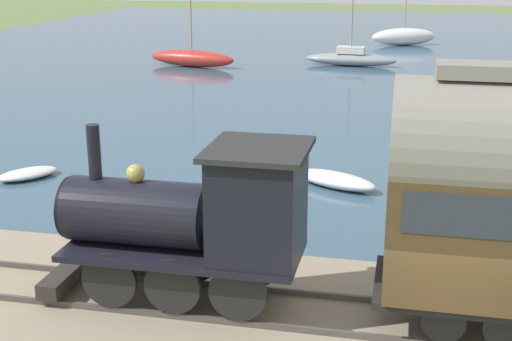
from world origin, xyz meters
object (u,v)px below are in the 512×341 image
object	(u,v)px
sailboat_gray	(351,58)
sailboat_white	(404,36)
rowboat_near_shore	(335,180)
steam_locomotive	(198,215)
rowboat_far_out	(28,174)
sailboat_red	(192,58)
rowboat_mid_harbor	(468,172)

from	to	relation	value
sailboat_gray	sailboat_white	distance (m)	12.53
sailboat_white	rowboat_near_shore	bearing A→B (deg)	154.03
steam_locomotive	rowboat_near_shore	xyz separation A→B (m)	(9.57, -1.63, -2.18)
sailboat_white	rowboat_far_out	world-z (taller)	sailboat_white
sailboat_red	rowboat_far_out	distance (m)	24.77
sailboat_gray	sailboat_red	distance (m)	10.55
rowboat_near_shore	steam_locomotive	bearing A→B (deg)	-163.63
sailboat_gray	rowboat_far_out	size ratio (longest dim) A/B	2.78
rowboat_far_out	rowboat_mid_harbor	bearing A→B (deg)	-130.37
sailboat_red	rowboat_near_shore	distance (m)	26.35
rowboat_near_shore	rowboat_mid_harbor	bearing A→B (deg)	-40.00
sailboat_white	rowboat_near_shore	world-z (taller)	sailboat_white
sailboat_red	rowboat_mid_harbor	bearing A→B (deg)	-130.89
sailboat_red	sailboat_gray	bearing A→B (deg)	-63.31
rowboat_mid_harbor	rowboat_far_out	xyz separation A→B (m)	(-3.10, 14.27, -0.05)
rowboat_mid_harbor	rowboat_near_shore	xyz separation A→B (m)	(-1.87, 4.20, 0.03)
rowboat_mid_harbor	sailboat_white	bearing A→B (deg)	3.07
sailboat_gray	rowboat_mid_harbor	bearing A→B (deg)	-161.25
sailboat_red	rowboat_mid_harbor	size ratio (longest dim) A/B	2.78
sailboat_gray	sailboat_red	bearing A→B (deg)	109.33
steam_locomotive	rowboat_far_out	distance (m)	12.07
sailboat_gray	sailboat_white	xyz separation A→B (m)	(12.09, -3.27, 0.23)
sailboat_gray	sailboat_white	world-z (taller)	sailboat_white
rowboat_far_out	rowboat_near_shore	bearing A→B (deg)	-135.64
sailboat_white	rowboat_far_out	bearing A→B (deg)	139.92
steam_locomotive	rowboat_far_out	bearing A→B (deg)	45.32
sailboat_gray	rowboat_near_shore	distance (m)	26.15
steam_locomotive	rowboat_mid_harbor	xyz separation A→B (m)	(11.44, -5.83, -2.21)
sailboat_gray	rowboat_mid_harbor	xyz separation A→B (m)	(-24.22, -5.98, -0.27)
sailboat_gray	steam_locomotive	bearing A→B (deg)	-174.88
steam_locomotive	sailboat_red	world-z (taller)	sailboat_red
steam_locomotive	sailboat_gray	size ratio (longest dim) A/B	0.83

